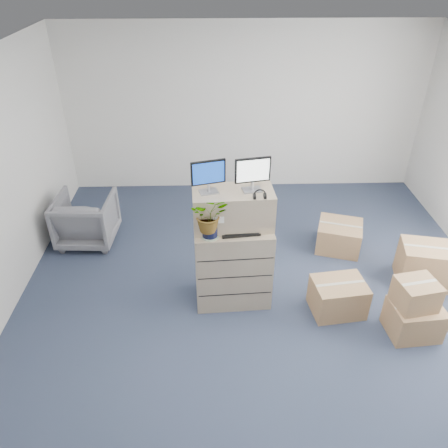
{
  "coord_description": "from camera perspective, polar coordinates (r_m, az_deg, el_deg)",
  "views": [
    {
      "loc": [
        -0.56,
        -3.63,
        3.75
      ],
      "look_at": [
        -0.44,
        0.4,
        1.14
      ],
      "focal_mm": 35.0,
      "sensor_mm": 36.0,
      "label": 1
    }
  ],
  "objects": [
    {
      "name": "keyboard",
      "position": [
        4.84,
        2.14,
        -1.08
      ],
      "size": [
        0.45,
        0.23,
        0.02
      ],
      "primitive_type": "cube",
      "rotation": [
        0.0,
        0.0,
        0.12
      ],
      "color": "black",
      "rests_on": "filing_cabinet_lower"
    },
    {
      "name": "potted_plant",
      "position": [
        4.66,
        -1.9,
        0.78
      ],
      "size": [
        0.41,
        0.45,
        0.42
      ],
      "rotation": [
        0.0,
        0.0,
        0.06
      ],
      "color": "#8CA182",
      "rests_on": "filing_cabinet_lower"
    },
    {
      "name": "filing_cabinet_upper",
      "position": [
        4.86,
        1.18,
        2.02
      ],
      "size": [
        0.91,
        0.5,
        0.44
      ],
      "primitive_type": "cube",
      "rotation": [
        0.0,
        0.0,
        0.06
      ],
      "color": "tan",
      "rests_on": "filing_cabinet_lower"
    },
    {
      "name": "wall_back",
      "position": [
        7.54,
        2.72,
        14.67
      ],
      "size": [
        6.0,
        0.02,
        2.8
      ],
      "primitive_type": "cube",
      "color": "silver",
      "rests_on": "ground"
    },
    {
      "name": "monitor_left",
      "position": [
        4.63,
        -2.06,
        6.43
      ],
      "size": [
        0.37,
        0.19,
        0.37
      ],
      "rotation": [
        0.0,
        0.0,
        0.26
      ],
      "color": "#99999E",
      "rests_on": "filing_cabinet_upper"
    },
    {
      "name": "office_chair",
      "position": [
        6.63,
        -17.58,
        0.89
      ],
      "size": [
        0.83,
        0.78,
        0.82
      ],
      "primitive_type": "imported",
      "rotation": [
        0.0,
        0.0,
        3.09
      ],
      "color": "slate",
      "rests_on": "ground"
    },
    {
      "name": "filing_cabinet_lower",
      "position": [
        5.24,
        1.15,
        -5.23
      ],
      "size": [
        0.92,
        0.59,
        1.04
      ],
      "primitive_type": "cube",
      "rotation": [
        0.0,
        0.0,
        0.06
      ],
      "color": "tan",
      "rests_on": "ground"
    },
    {
      "name": "mouse",
      "position": [
        4.85,
        4.85,
        -1.0
      ],
      "size": [
        0.11,
        0.09,
        0.03
      ],
      "primitive_type": "ellipsoid",
      "rotation": [
        0.0,
        0.0,
        0.4
      ],
      "color": "silver",
      "rests_on": "filing_cabinet_lower"
    },
    {
      "name": "cardboard_boxes",
      "position": [
        5.88,
        20.42,
        -6.06
      ],
      "size": [
        2.05,
        2.25,
        0.71
      ],
      "color": "#A3714E",
      "rests_on": "ground"
    },
    {
      "name": "monitor_right",
      "position": [
        4.67,
        3.77,
        6.71
      ],
      "size": [
        0.39,
        0.18,
        0.38
      ],
      "rotation": [
        0.0,
        0.0,
        0.19
      ],
      "color": "#99999E",
      "rests_on": "filing_cabinet_upper"
    },
    {
      "name": "phone_dock",
      "position": [
        4.94,
        0.17,
        0.26
      ],
      "size": [
        0.07,
        0.06,
        0.14
      ],
      "rotation": [
        0.0,
        0.0,
        0.06
      ],
      "color": "silver",
      "rests_on": "filing_cabinet_lower"
    },
    {
      "name": "external_drive",
      "position": [
        5.08,
        4.59,
        0.83
      ],
      "size": [
        0.2,
        0.16,
        0.06
      ],
      "primitive_type": "cube",
      "rotation": [
        0.0,
        0.0,
        0.1
      ],
      "color": "black",
      "rests_on": "filing_cabinet_lower"
    },
    {
      "name": "headphones",
      "position": [
        4.61,
        4.69,
        3.81
      ],
      "size": [
        0.14,
        0.02,
        0.14
      ],
      "primitive_type": "torus",
      "rotation": [
        1.57,
        0.0,
        0.06
      ],
      "color": "black",
      "rests_on": "filing_cabinet_upper"
    },
    {
      "name": "ground",
      "position": [
        5.25,
        5.07,
        -12.89
      ],
      "size": [
        7.0,
        7.0,
        0.0
      ],
      "primitive_type": "plane",
      "color": "#293249",
      "rests_on": "ground"
    },
    {
      "name": "tissue_box",
      "position": [
        4.99,
        4.81,
        1.26
      ],
      "size": [
        0.29,
        0.21,
        0.1
      ],
      "primitive_type": "cube",
      "rotation": [
        0.0,
        0.0,
        0.35
      ],
      "color": "#427AE1",
      "rests_on": "external_drive"
    },
    {
      "name": "water_bottle",
      "position": [
        4.9,
        2.06,
        1.0
      ],
      "size": [
        0.07,
        0.07,
        0.25
      ],
      "primitive_type": "cylinder",
      "color": "#95989D",
      "rests_on": "filing_cabinet_lower"
    }
  ]
}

